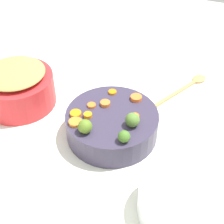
{
  "coord_description": "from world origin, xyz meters",
  "views": [
    {
      "loc": [
        -0.67,
        -0.33,
        0.78
      ],
      "look_at": [
        0.04,
        -0.06,
        0.11
      ],
      "focal_mm": 53.38,
      "sensor_mm": 36.0,
      "label": 1
    }
  ],
  "objects_px": {
    "serving_bowl_carrots": "(112,124)",
    "wooden_spoon": "(188,86)",
    "casserole_dish": "(182,202)",
    "metal_pot": "(18,90)"
  },
  "relations": [
    {
      "from": "casserole_dish",
      "to": "metal_pot",
      "type": "bearing_deg",
      "value": 69.83
    },
    {
      "from": "serving_bowl_carrots",
      "to": "casserole_dish",
      "type": "bearing_deg",
      "value": -126.86
    },
    {
      "from": "wooden_spoon",
      "to": "casserole_dish",
      "type": "xyz_separation_m",
      "value": [
        -0.54,
        -0.09,
        0.04
      ]
    },
    {
      "from": "wooden_spoon",
      "to": "metal_pot",
      "type": "bearing_deg",
      "value": 119.76
    },
    {
      "from": "serving_bowl_carrots",
      "to": "wooden_spoon",
      "type": "height_order",
      "value": "serving_bowl_carrots"
    },
    {
      "from": "serving_bowl_carrots",
      "to": "wooden_spoon",
      "type": "xyz_separation_m",
      "value": [
        0.34,
        -0.18,
        -0.04
      ]
    },
    {
      "from": "serving_bowl_carrots",
      "to": "wooden_spoon",
      "type": "bearing_deg",
      "value": -27.54
    },
    {
      "from": "serving_bowl_carrots",
      "to": "metal_pot",
      "type": "bearing_deg",
      "value": 85.12
    },
    {
      "from": "serving_bowl_carrots",
      "to": "casserole_dish",
      "type": "xyz_separation_m",
      "value": [
        -0.2,
        -0.27,
        -0.0
      ]
    },
    {
      "from": "serving_bowl_carrots",
      "to": "metal_pot",
      "type": "relative_size",
      "value": 1.15
    }
  ]
}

